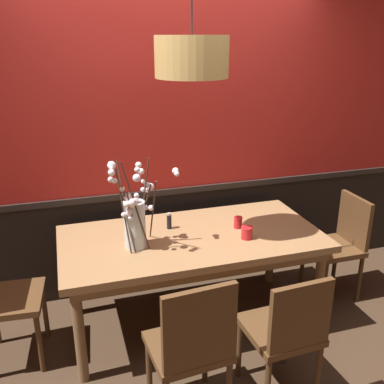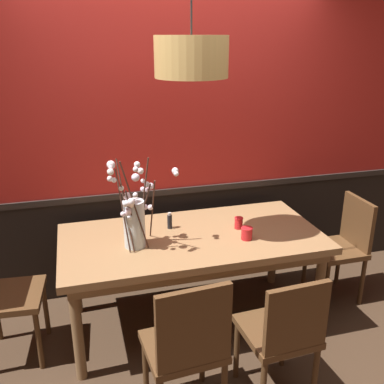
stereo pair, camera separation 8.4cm
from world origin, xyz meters
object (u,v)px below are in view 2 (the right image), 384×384
object	(u,v)px
vase_with_blossoms	(134,219)
candle_holder_nearer_edge	(247,233)
condiment_bottle	(170,221)
pendant_lamp	(191,57)
chair_head_east_end	(343,243)
chair_near_side_left	(187,344)
chair_near_side_right	(283,332)
candle_holder_nearer_center	(239,223)
dining_table	(192,246)
chair_far_side_left	(133,221)
chair_far_side_right	(192,212)

from	to	relation	value
vase_with_blossoms	candle_holder_nearer_edge	bearing A→B (deg)	-7.22
condiment_bottle	pendant_lamp	distance (m)	1.22
chair_head_east_end	vase_with_blossoms	distance (m)	1.79
condiment_bottle	chair_near_side_left	bearing A→B (deg)	-97.72
chair_near_side_right	condiment_bottle	xyz separation A→B (m)	(-0.43, 1.05, 0.31)
candle_holder_nearer_center	vase_with_blossoms	bearing A→B (deg)	-173.46
vase_with_blossoms	candle_holder_nearer_center	size ratio (longest dim) A/B	7.41
pendant_lamp	dining_table	bearing A→B (deg)	71.40
dining_table	vase_with_blossoms	size ratio (longest dim) A/B	2.90
vase_with_blossoms	chair_head_east_end	bearing A→B (deg)	3.04
condiment_bottle	dining_table	bearing A→B (deg)	-52.36
dining_table	chair_far_side_left	world-z (taller)	chair_far_side_left
vase_with_blossoms	chair_far_side_right	bearing A→B (deg)	55.33
chair_head_east_end	candle_holder_nearer_edge	distance (m)	1.02
dining_table	candle_holder_nearer_center	xyz separation A→B (m)	(0.37, 0.03, 0.13)
condiment_bottle	candle_holder_nearer_center	bearing A→B (deg)	-15.57
condiment_bottle	chair_far_side_left	bearing A→B (deg)	104.79
chair_far_side_right	candle_holder_nearer_center	size ratio (longest dim) A/B	11.14
candle_holder_nearer_center	chair_far_side_left	bearing A→B (deg)	129.17
chair_far_side_right	chair_head_east_end	size ratio (longest dim) A/B	1.12
chair_far_side_left	candle_holder_nearer_center	size ratio (longest dim) A/B	10.72
chair_near_side_right	chair_far_side_right	distance (m)	1.78
chair_near_side_right	chair_far_side_right	size ratio (longest dim) A/B	0.89
chair_far_side_right	chair_head_east_end	xyz separation A→B (m)	(1.07, -0.87, -0.05)
chair_far_side_right	condiment_bottle	bearing A→B (deg)	-116.99
chair_head_east_end	condiment_bottle	bearing A→B (deg)	174.52
chair_far_side_left	vase_with_blossoms	world-z (taller)	vase_with_blossoms
vase_with_blossoms	chair_near_side_left	bearing A→B (deg)	-79.41
chair_near_side_right	condiment_bottle	world-z (taller)	chair_near_side_right
chair_near_side_right	chair_near_side_left	bearing A→B (deg)	179.50
chair_far_side_right	chair_head_east_end	distance (m)	1.38
chair_far_side_left	vase_with_blossoms	bearing A→B (deg)	-96.60
dining_table	chair_head_east_end	distance (m)	1.32
chair_far_side_left	vase_with_blossoms	xyz separation A→B (m)	(-0.11, -0.93, 0.42)
chair_near_side_left	candle_holder_nearer_edge	xyz separation A→B (m)	(0.63, 0.71, 0.27)
candle_holder_nearer_center	candle_holder_nearer_edge	xyz separation A→B (m)	(-0.01, -0.19, 0.00)
chair_near_side_right	dining_table	bearing A→B (deg)	109.18
chair_far_side_left	condiment_bottle	bearing A→B (deg)	-75.21
dining_table	condiment_bottle	distance (m)	0.25
candle_holder_nearer_center	chair_far_side_right	bearing A→B (deg)	98.15
chair_head_east_end	candle_holder_nearer_edge	xyz separation A→B (m)	(-0.95, -0.19, 0.29)
chair_far_side_left	candle_holder_nearer_edge	distance (m)	1.26
chair_near_side_right	candle_holder_nearer_center	size ratio (longest dim) A/B	9.93
chair_near_side_right	candle_holder_nearer_edge	size ratio (longest dim) A/B	9.60
chair_far_side_right	candle_holder_nearer_edge	world-z (taller)	chair_far_side_right
condiment_bottle	pendant_lamp	world-z (taller)	pendant_lamp
chair_near_side_right	candle_holder_nearer_edge	world-z (taller)	chair_near_side_right
chair_head_east_end	pendant_lamp	world-z (taller)	pendant_lamp
chair_near_side_right	candle_holder_nearer_center	bearing A→B (deg)	85.90
vase_with_blossoms	pendant_lamp	world-z (taller)	pendant_lamp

